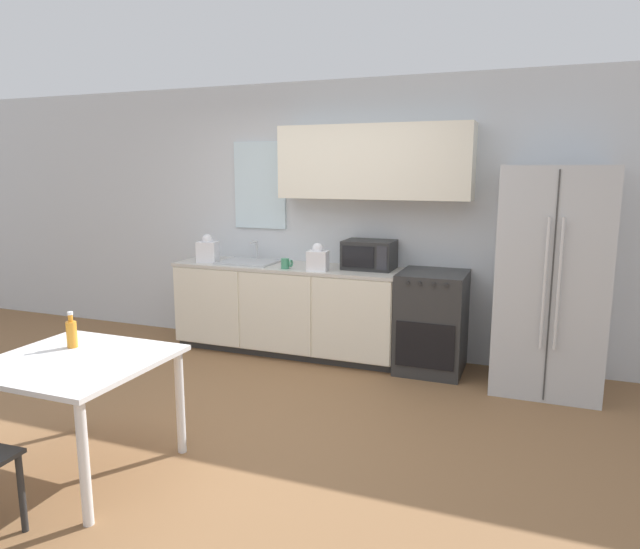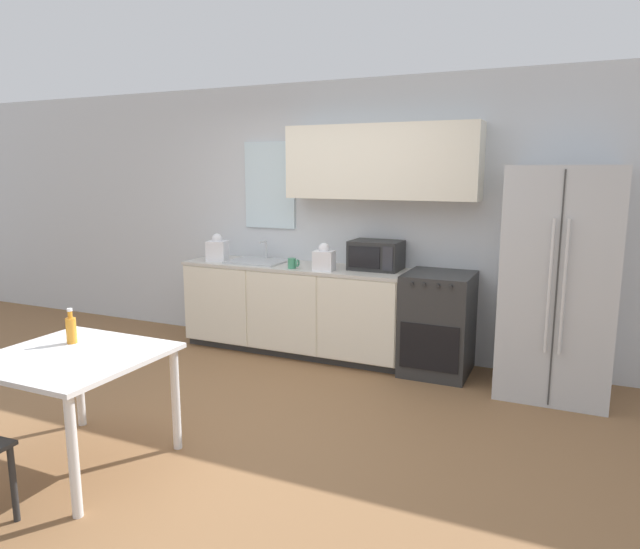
# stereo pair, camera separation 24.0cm
# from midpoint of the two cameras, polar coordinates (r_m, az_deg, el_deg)

# --- Properties ---
(ground_plane) EXTENTS (12.00, 12.00, 0.00)m
(ground_plane) POSITION_cam_midpoint_polar(r_m,az_deg,el_deg) (4.43, -9.31, -14.19)
(ground_plane) COLOR olive
(wall_back) EXTENTS (12.00, 0.38, 2.70)m
(wall_back) POSITION_cam_midpoint_polar(r_m,az_deg,el_deg) (5.74, 0.66, 6.54)
(wall_back) COLOR silver
(wall_back) RESTS_ON ground_plane
(kitchen_counter) EXTENTS (2.33, 0.62, 0.90)m
(kitchen_counter) POSITION_cam_midpoint_polar(r_m,az_deg,el_deg) (5.79, -4.45, -3.43)
(kitchen_counter) COLOR #333333
(kitchen_counter) RESTS_ON ground_plane
(oven_range) EXTENTS (0.59, 0.64, 0.92)m
(oven_range) POSITION_cam_midpoint_polar(r_m,az_deg,el_deg) (5.33, 9.84, -4.69)
(oven_range) COLOR #2D2D2D
(oven_range) RESTS_ON ground_plane
(refrigerator) EXTENTS (0.85, 0.81, 1.87)m
(refrigerator) POSITION_cam_midpoint_polar(r_m,az_deg,el_deg) (5.06, 20.83, -0.51)
(refrigerator) COLOR silver
(refrigerator) RESTS_ON ground_plane
(kitchen_sink) EXTENTS (0.57, 0.45, 0.21)m
(kitchen_sink) POSITION_cam_midpoint_polar(r_m,az_deg,el_deg) (5.90, -8.28, 1.31)
(kitchen_sink) COLOR #B7BABC
(kitchen_sink) RESTS_ON kitchen_counter
(microwave) EXTENTS (0.48, 0.36, 0.28)m
(microwave) POSITION_cam_midpoint_polar(r_m,az_deg,el_deg) (5.46, 3.69, 1.99)
(microwave) COLOR #282828
(microwave) RESTS_ON kitchen_counter
(coffee_mug) EXTENTS (0.11, 0.08, 0.10)m
(coffee_mug) POSITION_cam_midpoint_polar(r_m,az_deg,el_deg) (5.49, -4.69, 1.09)
(coffee_mug) COLOR #3F8C66
(coffee_mug) RESTS_ON kitchen_counter
(grocery_bag_0) EXTENTS (0.21, 0.18, 0.26)m
(grocery_bag_0) POSITION_cam_midpoint_polar(r_m,az_deg,el_deg) (5.36, -1.50, 1.58)
(grocery_bag_0) COLOR white
(grocery_bag_0) RESTS_ON kitchen_counter
(grocery_bag_1) EXTENTS (0.23, 0.21, 0.29)m
(grocery_bag_1) POSITION_cam_midpoint_polar(r_m,az_deg,el_deg) (6.01, -12.30, 2.40)
(grocery_bag_1) COLOR white
(grocery_bag_1) RESTS_ON kitchen_counter
(dining_table) EXTENTS (0.98, 0.96, 0.72)m
(dining_table) POSITION_cam_midpoint_polar(r_m,az_deg,el_deg) (3.81, -24.89, -9.08)
(dining_table) COLOR white
(dining_table) RESTS_ON ground_plane
(drink_bottle) EXTENTS (0.07, 0.07, 0.23)m
(drink_bottle) POSITION_cam_midpoint_polar(r_m,az_deg,el_deg) (4.00, -25.19, -5.34)
(drink_bottle) COLOR orange
(drink_bottle) RESTS_ON dining_table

